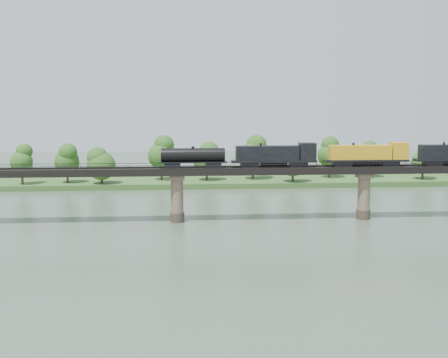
{
  "coord_description": "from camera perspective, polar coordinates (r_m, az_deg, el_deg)",
  "views": [
    {
      "loc": [
        1.02,
        -86.17,
        25.16
      ],
      "look_at": [
        9.86,
        30.0,
        9.0
      ],
      "focal_mm": 45.0,
      "sensor_mm": 36.0,
      "label": 1
    }
  ],
  "objects": [
    {
      "name": "ground",
      "position": [
        89.77,
        -4.88,
        -8.41
      ],
      "size": [
        400.0,
        400.0,
        0.0
      ],
      "primitive_type": "plane",
      "color": "#3B4B3B",
      "rests_on": "ground"
    },
    {
      "name": "far_bank",
      "position": [
        172.9,
        -4.65,
        -0.23
      ],
      "size": [
        300.0,
        24.0,
        1.6
      ],
      "primitive_type": "cube",
      "color": "#2E5321",
      "rests_on": "ground"
    },
    {
      "name": "bridge",
      "position": [
        117.83,
        -4.79,
        -1.76
      ],
      "size": [
        236.0,
        30.0,
        11.5
      ],
      "color": "#473A2D",
      "rests_on": "ground"
    },
    {
      "name": "bridge_superstructure",
      "position": [
        116.94,
        -4.82,
        1.3
      ],
      "size": [
        220.0,
        4.9,
        0.75
      ],
      "color": "black",
      "rests_on": "bridge"
    },
    {
      "name": "far_treeline",
      "position": [
        167.74,
        -7.49,
        2.24
      ],
      "size": [
        289.06,
        17.54,
        13.6
      ],
      "color": "#382619",
      "rests_on": "far_bank"
    },
    {
      "name": "freight_train",
      "position": [
        121.22,
        11.35,
        2.41
      ],
      "size": [
        72.69,
        2.83,
        5.0
      ],
      "color": "black",
      "rests_on": "bridge"
    }
  ]
}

